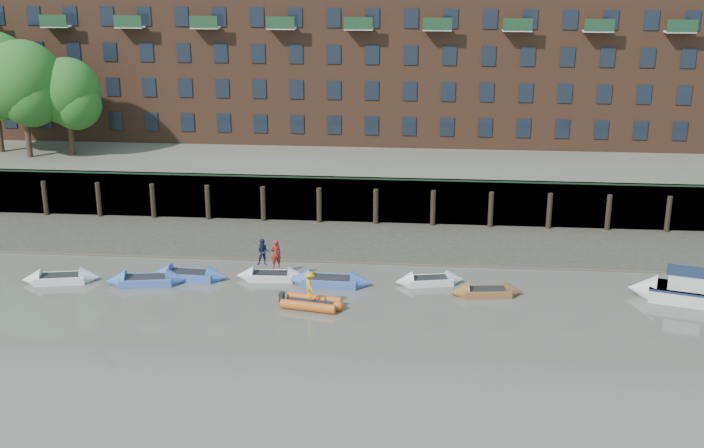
# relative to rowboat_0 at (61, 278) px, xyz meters

# --- Properties ---
(ground) EXTENTS (220.00, 220.00, 0.00)m
(ground) POSITION_rel_rowboat_0_xyz_m (15.76, -9.29, -0.23)
(ground) COLOR #5C5850
(ground) RESTS_ON ground
(foreshore) EXTENTS (110.00, 8.00, 0.50)m
(foreshore) POSITION_rel_rowboat_0_xyz_m (15.76, 8.71, -0.23)
(foreshore) COLOR #3D382F
(foreshore) RESTS_ON ground
(mud_band) EXTENTS (110.00, 1.60, 0.10)m
(mud_band) POSITION_rel_rowboat_0_xyz_m (15.76, 5.31, -0.23)
(mud_band) COLOR #4C4336
(mud_band) RESTS_ON ground
(river_wall) EXTENTS (110.00, 1.23, 3.30)m
(river_wall) POSITION_rel_rowboat_0_xyz_m (15.76, 13.09, 1.37)
(river_wall) COLOR #2D2A26
(river_wall) RESTS_ON ground
(bank_terrace) EXTENTS (110.00, 28.00, 3.20)m
(bank_terrace) POSITION_rel_rowboat_0_xyz_m (15.76, 26.71, 1.37)
(bank_terrace) COLOR #5E594D
(bank_terrace) RESTS_ON ground
(apartment_terrace) EXTENTS (80.60, 15.56, 20.98)m
(apartment_terrace) POSITION_rel_rowboat_0_xyz_m (15.76, 27.70, 12.60)
(apartment_terrace) COLOR brown
(apartment_terrace) RESTS_ON bank_terrace
(tree_cluster) EXTENTS (11.76, 7.74, 9.40)m
(tree_cluster) POSITION_rel_rowboat_0_xyz_m (-9.85, 18.06, 8.78)
(tree_cluster) COLOR #3A281C
(tree_cluster) RESTS_ON bank_terrace
(rowboat_0) EXTENTS (4.63, 2.17, 1.29)m
(rowboat_0) POSITION_rel_rowboat_0_xyz_m (0.00, 0.00, 0.00)
(rowboat_0) COLOR silver
(rowboat_0) RESTS_ON ground
(rowboat_1) EXTENTS (4.85, 2.13, 1.36)m
(rowboat_1) POSITION_rel_rowboat_0_xyz_m (5.11, 0.12, 0.01)
(rowboat_1) COLOR #3F5EB2
(rowboat_1) RESTS_ON ground
(rowboat_2) EXTENTS (4.67, 1.58, 1.34)m
(rowboat_2) POSITION_rel_rowboat_0_xyz_m (7.39, 1.15, 0.01)
(rowboat_2) COLOR #3F5EB2
(rowboat_2) RESTS_ON ground
(rowboat_3) EXTENTS (4.19, 1.38, 1.20)m
(rowboat_3) POSITION_rel_rowboat_0_xyz_m (12.23, 1.51, -0.02)
(rowboat_3) COLOR silver
(rowboat_3) RESTS_ON ground
(rowboat_4) EXTENTS (4.93, 1.60, 1.42)m
(rowboat_4) POSITION_rel_rowboat_0_xyz_m (15.83, 0.90, 0.02)
(rowboat_4) COLOR #3F5EB2
(rowboat_4) RESTS_ON ground
(rowboat_5) EXTENTS (4.25, 1.99, 1.19)m
(rowboat_5) POSITION_rel_rowboat_0_xyz_m (21.60, 1.60, -0.02)
(rowboat_5) COLOR silver
(rowboat_5) RESTS_ON ground
(rowboat_6) EXTENTS (4.28, 1.72, 1.21)m
(rowboat_6) POSITION_rel_rowboat_0_xyz_m (24.82, 0.13, -0.01)
(rowboat_6) COLOR brown
(rowboat_6) RESTS_ON ground
(rib_tender) EXTENTS (3.47, 2.15, 0.59)m
(rib_tender) POSITION_rel_rowboat_0_xyz_m (15.28, -2.39, 0.03)
(rib_tender) COLOR #D0561B
(rib_tender) RESTS_ON ground
(motor_launch) EXTENTS (6.02, 3.39, 2.36)m
(motor_launch) POSITION_rel_rowboat_0_xyz_m (35.21, 0.39, 0.37)
(motor_launch) COLOR silver
(motor_launch) RESTS_ON ground
(person_rower_a) EXTENTS (0.73, 0.62, 1.70)m
(person_rower_a) POSITION_rel_rowboat_0_xyz_m (12.58, 1.41, 1.43)
(person_rower_a) COLOR maroon
(person_rower_a) RESTS_ON rowboat_3
(person_rower_b) EXTENTS (0.85, 0.71, 1.61)m
(person_rower_b) POSITION_rel_rowboat_0_xyz_m (11.76, 1.74, 1.39)
(person_rower_b) COLOR #19233F
(person_rower_b) RESTS_ON rowboat_3
(person_rib_crew) EXTENTS (0.90, 1.15, 1.56)m
(person_rib_crew) POSITION_rel_rowboat_0_xyz_m (15.10, -2.45, 1.10)
(person_rib_crew) COLOR orange
(person_rib_crew) RESTS_ON rib_tender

